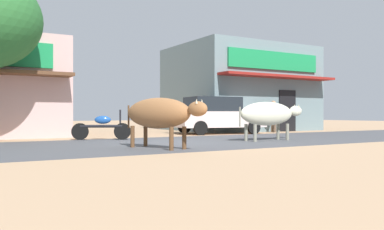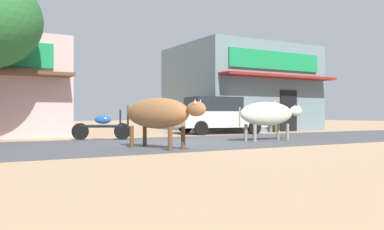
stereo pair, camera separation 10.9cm
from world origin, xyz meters
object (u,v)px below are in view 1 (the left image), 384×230
Objects in this scene: cow_near_brown at (159,113)px; pedestrian_by_shop at (274,114)px; parked_hatchback_car at (217,115)px; parked_motorcycle at (102,126)px; cow_far_dark at (268,114)px.

pedestrian_by_shop reaches higher than cow_near_brown.
parked_hatchback_car reaches higher than parked_motorcycle.
parked_motorcycle is 1.21× the size of pedestrian_by_shop.
parked_hatchback_car is 3.16m from pedestrian_by_shop.
cow_near_brown is 1.79× the size of pedestrian_by_shop.
parked_motorcycle is 5.68m from cow_far_dark.
pedestrian_by_shop is at bearing -4.35° from parked_hatchback_car.
cow_near_brown is (-5.58, -5.67, 0.06)m from parked_hatchback_car.
parked_motorcycle is 9.04m from pedestrian_by_shop.
parked_hatchback_car is at bearing 45.47° from cow_near_brown.
cow_far_dark is 6.16m from pedestrian_by_shop.
pedestrian_by_shop is (8.73, 5.43, -0.01)m from cow_near_brown.
parked_hatchback_car reaches higher than cow_near_brown.
cow_far_dark is at bearing -133.28° from pedestrian_by_shop.
parked_hatchback_car is 2.72× the size of pedestrian_by_shop.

